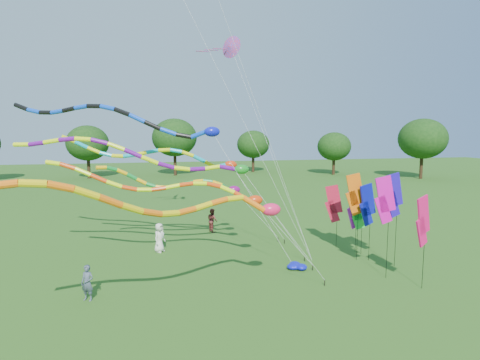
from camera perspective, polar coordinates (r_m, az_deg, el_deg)
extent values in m
plane|color=#235616|center=(19.12, 7.72, -16.37)|extent=(160.00, 160.00, 0.00)
cylinder|color=#382314|center=(72.83, 24.66, 1.39)|extent=(0.50, 0.50, 2.25)
ellipsoid|color=#12360E|center=(72.63, 24.78, 3.70)|extent=(4.76, 4.76, 4.04)
cylinder|color=#382314|center=(74.72, 13.28, 2.20)|extent=(0.50, 0.50, 2.81)
ellipsoid|color=#12360E|center=(74.51, 13.36, 5.01)|extent=(5.94, 5.94, 5.05)
cylinder|color=#382314|center=(69.27, 1.98, 2.25)|extent=(0.50, 0.50, 3.40)
ellipsoid|color=#12360E|center=(69.04, 2.00, 5.93)|extent=(7.18, 7.18, 6.11)
cylinder|color=#382314|center=(72.93, -9.61, 2.47)|extent=(0.50, 0.50, 3.58)
ellipsoid|color=#12360E|center=(72.71, -9.69, 6.15)|extent=(7.56, 7.56, 6.43)
cylinder|color=#382314|center=(68.36, -20.83, 1.31)|extent=(0.50, 0.50, 2.43)
ellipsoid|color=#12360E|center=(68.14, -20.94, 3.96)|extent=(5.12, 5.12, 4.36)
cylinder|color=black|center=(22.69, 10.30, -12.17)|extent=(0.05, 0.05, 0.30)
cylinder|color=silver|center=(21.93, 6.31, -7.51)|extent=(0.02, 0.02, 4.79)
ellipsoid|color=red|center=(21.45, 2.16, -2.88)|extent=(0.83, 0.53, 0.53)
cylinder|color=#E9410C|center=(21.51, 0.23, -2.34)|extent=(0.24, 0.24, 0.86)
cylinder|color=#E9FF0D|center=(21.66, -1.76, -1.38)|extent=(0.24, 0.24, 0.83)
cylinder|color=#E9410C|center=(21.82, -3.72, -0.74)|extent=(0.24, 0.24, 0.78)
cylinder|color=#E9FF0D|center=(21.98, -5.66, -0.49)|extent=(0.24, 0.24, 0.76)
cylinder|color=#E9410C|center=(22.11, -7.59, -0.60)|extent=(0.24, 0.24, 0.76)
cylinder|color=#E9FF0D|center=(22.21, -9.52, -0.91)|extent=(0.24, 0.24, 0.77)
cylinder|color=#E9410C|center=(22.27, -11.47, -1.23)|extent=(0.24, 0.24, 0.77)
cylinder|color=#E9FF0D|center=(22.30, -13.44, -1.35)|extent=(0.24, 0.24, 0.77)
cylinder|color=#E9410C|center=(22.31, -15.44, -1.14)|extent=(0.24, 0.24, 0.80)
cylinder|color=#E9FF0D|center=(22.32, -17.45, -0.58)|extent=(0.24, 0.24, 0.83)
cylinder|color=#E9410C|center=(22.37, -19.46, 0.23)|extent=(0.24, 0.24, 0.85)
cylinder|color=#E9FF0D|center=(22.48, -21.41, 1.09)|extent=(0.24, 0.24, 0.84)
cylinder|color=#E9410C|center=(22.69, -23.28, 1.80)|extent=(0.24, 0.24, 0.79)
cylinder|color=#E9FF0D|center=(22.98, -25.02, 2.20)|extent=(0.24, 0.24, 0.76)
cylinder|color=black|center=(20.74, 11.96, -14.09)|extent=(0.05, 0.05, 0.30)
cylinder|color=silver|center=(19.08, 8.44, -9.38)|extent=(0.02, 0.02, 5.04)
ellipsoid|color=#FC1C52|center=(17.67, 4.42, -4.21)|extent=(0.88, 0.56, 0.56)
cylinder|color=orange|center=(17.43, 1.94, -3.41)|extent=(0.25, 0.25, 1.09)
cylinder|color=#DCBC0B|center=(17.23, -0.72, -2.61)|extent=(0.25, 0.25, 0.77)
cylinder|color=orange|center=(16.87, -3.00, -3.05)|extent=(0.25, 0.25, 0.78)
cylinder|color=#DCBC0B|center=(16.49, -5.27, -3.73)|extent=(0.25, 0.25, 0.79)
cylinder|color=orange|center=(16.09, -7.56, -4.38)|extent=(0.25, 0.25, 0.79)
cylinder|color=#DCBC0B|center=(15.65, -9.94, -4.72)|extent=(0.25, 0.25, 0.80)
cylinder|color=orange|center=(15.20, -12.44, -4.58)|extent=(0.25, 0.25, 0.83)
cylinder|color=#DCBC0B|center=(14.76, -15.11, -3.93)|extent=(0.25, 0.25, 0.86)
cylinder|color=orange|center=(14.38, -17.97, -2.89)|extent=(0.25, 0.25, 0.87)
cylinder|color=#DCBC0B|center=(14.08, -21.01, -1.75)|extent=(0.25, 0.25, 0.85)
cylinder|color=orange|center=(13.90, -24.17, -0.85)|extent=(0.25, 0.25, 0.80)
cylinder|color=#DCBC0B|center=(13.85, -27.39, -0.44)|extent=(0.25, 0.25, 0.78)
cylinder|color=orange|center=(13.93, -30.58, -0.58)|extent=(0.25, 0.25, 0.78)
cylinder|color=black|center=(24.07, 9.19, -11.00)|extent=(0.05, 0.05, 0.30)
cylinder|color=silver|center=(22.98, 4.83, -4.82)|extent=(0.02, 0.02, 6.34)
ellipsoid|color=#18841C|center=(22.34, 0.23, 1.54)|extent=(0.83, 0.53, 0.53)
cylinder|color=#6B0D8F|center=(22.50, -1.79, 1.73)|extent=(0.24, 0.24, 0.97)
cylinder|color=#E6FF0D|center=(22.62, -3.95, 1.78)|extent=(0.24, 0.24, 0.86)
cylinder|color=#6B0D8F|center=(22.47, -6.09, 1.57)|extent=(0.24, 0.24, 0.86)
cylinder|color=#E6FF0D|center=(22.30, -8.26, 1.62)|extent=(0.24, 0.24, 0.87)
cylinder|color=#6B0D8F|center=(22.16, -10.47, 2.04)|extent=(0.24, 0.24, 0.90)
cylinder|color=#E6FF0D|center=(22.05, -12.72, 2.78)|extent=(0.24, 0.24, 0.93)
cylinder|color=#6B0D8F|center=(22.02, -14.97, 3.69)|extent=(0.24, 0.24, 0.94)
cylinder|color=#E6FF0D|center=(22.09, -17.20, 4.56)|extent=(0.24, 0.24, 0.91)
cylinder|color=#6B0D8F|center=(22.26, -19.36, 5.18)|extent=(0.24, 0.24, 0.87)
cylinder|color=#E6FF0D|center=(22.53, -21.42, 5.44)|extent=(0.24, 0.24, 0.85)
cylinder|color=#6B0D8F|center=(22.90, -23.37, 5.34)|extent=(0.24, 0.24, 0.86)
cylinder|color=#E6FF0D|center=(23.33, -25.21, 5.01)|extent=(0.24, 0.24, 0.87)
cylinder|color=#6B0D8F|center=(23.81, -26.96, 4.65)|extent=(0.24, 0.24, 0.87)
cylinder|color=#E6FF0D|center=(24.31, -28.64, 4.45)|extent=(0.24, 0.24, 0.86)
cylinder|color=black|center=(22.99, 7.34, -11.85)|extent=(0.05, 0.05, 0.30)
cylinder|color=silver|center=(22.11, 1.75, -2.53)|extent=(0.02, 0.02, 8.48)
ellipsoid|color=#0D16BA|center=(22.07, -4.00, 6.87)|extent=(0.86, 0.55, 0.55)
cylinder|color=blue|center=(22.24, -5.92, 6.47)|extent=(0.25, 0.25, 0.87)
cylinder|color=black|center=(22.35, -8.02, 6.25)|extent=(0.25, 0.25, 0.85)
cylinder|color=blue|center=(22.38, -10.18, 6.78)|extent=(0.25, 0.25, 0.88)
cylinder|color=black|center=(22.47, -12.33, 7.58)|extent=(0.25, 0.25, 0.91)
cylinder|color=blue|center=(22.65, -14.42, 8.48)|extent=(0.25, 0.25, 0.90)
cylinder|color=black|center=(22.92, -16.42, 9.26)|extent=(0.25, 0.25, 0.87)
cylinder|color=blue|center=(23.27, -18.30, 9.74)|extent=(0.25, 0.25, 0.83)
cylinder|color=black|center=(23.70, -20.04, 9.84)|extent=(0.25, 0.25, 0.82)
cylinder|color=blue|center=(24.20, -21.64, 9.62)|extent=(0.25, 0.25, 0.84)
cylinder|color=black|center=(24.73, -23.13, 9.22)|extent=(0.25, 0.25, 0.85)
cylinder|color=blue|center=(25.30, -24.53, 8.83)|extent=(0.25, 0.25, 0.84)
cylinder|color=black|center=(25.87, -25.90, 8.63)|extent=(0.25, 0.25, 0.83)
cylinder|color=blue|center=(26.43, -27.26, 8.71)|extent=(0.25, 0.25, 0.84)
cylinder|color=black|center=(26.97, -28.65, 9.08)|extent=(0.25, 0.25, 0.87)
cylinder|color=black|center=(27.42, 6.34, -8.68)|extent=(0.05, 0.05, 0.30)
cylinder|color=silver|center=(26.26, 2.62, -3.31)|extent=(0.02, 0.02, 6.32)
ellipsoid|color=red|center=(25.48, -1.35, 2.19)|extent=(0.81, 0.52, 0.52)
cylinder|color=#0BA3C2|center=(25.15, -2.81, 2.01)|extent=(0.24, 0.24, 0.80)
cylinder|color=#DCDD0B|center=(24.78, -4.27, 2.23)|extent=(0.24, 0.24, 0.79)
cylinder|color=#0BA3C2|center=(24.58, -5.84, 3.02)|extent=(0.24, 0.24, 0.78)
cylinder|color=#DCDD0B|center=(24.47, -7.45, 3.71)|extent=(0.24, 0.24, 0.74)
cylinder|color=#0BA3C2|center=(24.47, -9.08, 4.12)|extent=(0.24, 0.24, 0.70)
cylinder|color=#DCDD0B|center=(24.55, -10.71, 4.21)|extent=(0.24, 0.24, 0.70)
cylinder|color=#0BA3C2|center=(24.70, -12.32, 4.00)|extent=(0.24, 0.24, 0.72)
cylinder|color=#DCDD0B|center=(24.89, -13.90, 3.66)|extent=(0.24, 0.24, 0.73)
cylinder|color=#0BA3C2|center=(25.11, -15.46, 3.37)|extent=(0.24, 0.24, 0.72)
cylinder|color=#DCDD0B|center=(25.31, -17.01, 3.29)|extent=(0.24, 0.24, 0.70)
cylinder|color=#0BA3C2|center=(25.48, -18.54, 3.51)|extent=(0.24, 0.24, 0.72)
cylinder|color=#DCDD0B|center=(25.60, -20.09, 4.01)|extent=(0.24, 0.24, 0.75)
cylinder|color=#0BA3C2|center=(25.66, -21.65, 4.69)|extent=(0.24, 0.24, 0.78)
cylinder|color=#DCDD0B|center=(25.69, -23.24, 5.38)|extent=(0.24, 0.24, 0.77)
cylinder|color=black|center=(27.86, 5.43, -8.42)|extent=(0.05, 0.05, 0.30)
cylinder|color=silver|center=(26.95, 2.37, -4.88)|extent=(0.02, 0.02, 4.62)
ellipsoid|color=#7E0B67|center=(26.24, -0.86, -1.40)|extent=(0.82, 0.53, 0.53)
cylinder|color=#128A2F|center=(25.81, -2.10, -1.07)|extent=(0.24, 0.24, 0.90)
cylinder|color=#FFB30D|center=(25.42, -3.27, -0.48)|extent=(0.24, 0.24, 0.62)
cylinder|color=#128A2F|center=(25.39, -4.60, -0.17)|extent=(0.24, 0.24, 0.60)
cylinder|color=#FFB30D|center=(25.44, -5.95, -0.17)|extent=(0.24, 0.24, 0.61)
cylinder|color=#128A2F|center=(25.56, -7.29, -0.41)|extent=(0.24, 0.24, 0.63)
cylinder|color=#FFB30D|center=(25.71, -8.62, -0.74)|extent=(0.24, 0.24, 0.63)
cylinder|color=#128A2F|center=(25.85, -9.94, -0.98)|extent=(0.24, 0.24, 0.61)
cylinder|color=#FFB30D|center=(25.96, -11.24, -1.00)|extent=(0.24, 0.24, 0.60)
cylinder|color=#128A2F|center=(26.00, -12.54, -0.72)|extent=(0.24, 0.24, 0.62)
cylinder|color=#FFB30D|center=(25.98, -13.84, -0.19)|extent=(0.24, 0.24, 0.66)
cylinder|color=#128A2F|center=(25.90, -15.14, 0.47)|extent=(0.24, 0.24, 0.68)
cylinder|color=#FFB30D|center=(25.78, -16.46, 1.11)|extent=(0.24, 0.24, 0.66)
cylinder|color=#128A2F|center=(25.63, -17.79, 1.55)|extent=(0.24, 0.24, 0.63)
cylinder|color=#FFB30D|center=(25.48, -19.12, 1.68)|extent=(0.24, 0.24, 0.61)
cylinder|color=black|center=(23.40, 10.20, -11.56)|extent=(0.04, 0.04, 0.30)
cylinder|color=silver|center=(22.31, -1.56, 12.39)|extent=(0.01, 0.01, 20.90)
cylinder|color=black|center=(23.40, 10.20, -11.56)|extent=(0.04, 0.04, 0.30)
cylinder|color=silver|center=(20.55, 0.20, 16.27)|extent=(0.01, 0.01, 22.80)
cylinder|color=black|center=(23.40, 10.20, -11.56)|extent=(0.04, 0.04, 0.30)
cylinder|color=silver|center=(24.35, 4.07, 4.82)|extent=(0.01, 0.01, 14.36)
cone|color=purple|center=(27.27, -1.36, 18.45)|extent=(1.97, 1.98, 1.63)
cube|color=purple|center=(27.12, -2.89, 18.18)|extent=(0.90, 0.12, 0.04)
cube|color=purple|center=(27.01, -4.10, 17.96)|extent=(0.90, 0.12, 0.04)
cube|color=purple|center=(26.92, -5.31, 17.73)|extent=(0.90, 0.12, 0.04)
cylinder|color=black|center=(26.07, 16.18, -5.95)|extent=(0.02, 0.02, 3.66)
cube|color=#C41AC9|center=(25.66, 15.94, -3.34)|extent=(1.12, 0.44, 1.93)
cube|color=#C41AC9|center=(25.76, 15.75, -5.11)|extent=(0.98, 0.39, 1.51)
cylinder|color=black|center=(21.27, 24.73, -8.49)|extent=(0.02, 0.02, 4.24)
cube|color=#EE0D61|center=(20.74, 24.65, -4.56)|extent=(1.09, 0.54, 1.93)
cube|color=#EE0D61|center=(20.84, 24.42, -6.75)|extent=(0.95, 0.48, 1.51)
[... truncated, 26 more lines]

